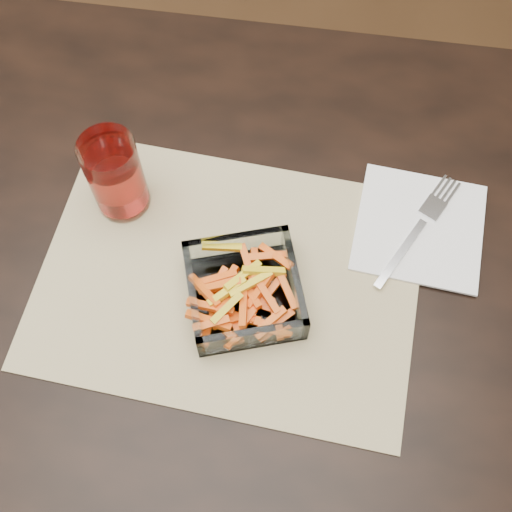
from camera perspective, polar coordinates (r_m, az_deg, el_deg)
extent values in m
plane|color=#331E0F|center=(1.49, -5.38, -14.24)|extent=(4.50, 4.50, 0.00)
cube|color=black|center=(0.79, -9.89, -3.53)|extent=(1.60, 0.90, 0.03)
cube|color=tan|center=(0.77, -2.43, -1.94)|extent=(0.47, 0.36, 0.00)
cube|color=white|center=(0.76, -1.02, -3.67)|extent=(0.16, 0.16, 0.01)
cube|color=white|center=(0.76, -1.79, 0.95)|extent=(0.12, 0.05, 0.05)
cube|color=white|center=(0.72, -0.26, -7.33)|extent=(0.12, 0.05, 0.05)
cube|color=white|center=(0.74, -5.56, -3.79)|extent=(0.05, 0.12, 0.05)
cube|color=white|center=(0.74, 3.42, -2.33)|extent=(0.05, 0.12, 0.05)
cylinder|color=white|center=(0.79, -12.39, 7.01)|extent=(0.07, 0.07, 0.12)
cylinder|color=#B12019|center=(0.80, -12.21, 6.51)|extent=(0.06, 0.06, 0.08)
cube|color=white|center=(0.82, 14.33, 2.51)|extent=(0.17, 0.17, 0.00)
cube|color=silver|center=(0.80, 12.72, 0.22)|extent=(0.06, 0.10, 0.00)
cube|color=silver|center=(0.84, 15.44, 4.16)|extent=(0.04, 0.04, 0.00)
cube|color=silver|center=(0.86, 15.96, 6.07)|extent=(0.02, 0.03, 0.00)
cube|color=silver|center=(0.86, 16.34, 5.84)|extent=(0.02, 0.03, 0.00)
cube|color=silver|center=(0.86, 16.72, 5.60)|extent=(0.02, 0.03, 0.00)
cube|color=silver|center=(0.86, 17.10, 5.36)|extent=(0.02, 0.03, 0.00)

